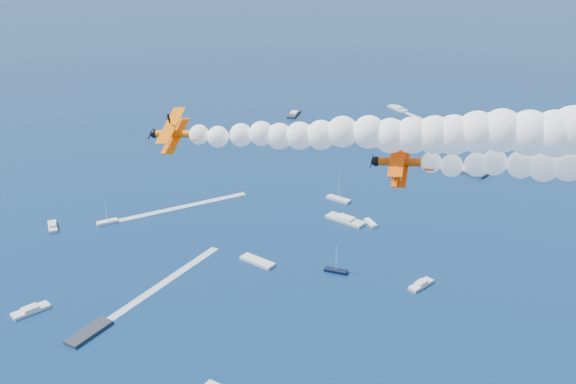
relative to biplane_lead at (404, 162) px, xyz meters
The scene contains 5 objects.
biplane_lead is the anchor object (origin of this frame).
biplane_trail 28.42m from the biplane_lead, 151.54° to the right, with size 6.94×7.78×4.69m, color #FF6C05, non-canonical shape.
smoke_trail_trail 5.10m from the biplane_lead, 134.22° to the right, with size 45.29×25.07×9.35m, color white, non-canonical shape.
spectator_boats 104.80m from the biplane_lead, 106.86° to the left, with size 231.25×181.19×0.70m.
boat_wakes 113.15m from the biplane_lead, 122.92° to the left, with size 156.35×165.46×0.04m.
Camera 1 is at (55.27, -41.39, 88.29)m, focal length 46.00 mm.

